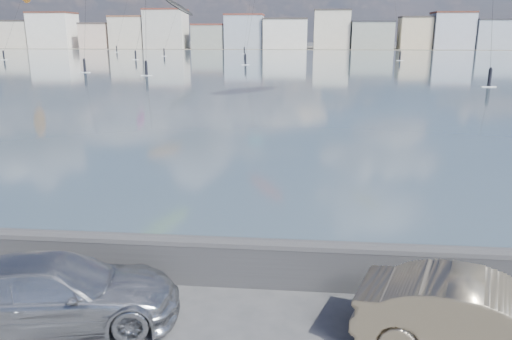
{
  "coord_description": "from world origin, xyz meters",
  "views": [
    {
      "loc": [
        2.08,
        -6.9,
        5.18
      ],
      "look_at": [
        1.0,
        4.0,
        2.2
      ],
      "focal_mm": 35.0,
      "sensor_mm": 36.0,
      "label": 1
    }
  ],
  "objects": [
    {
      "name": "far_shore_strip",
      "position": [
        0.0,
        200.0,
        0.01
      ],
      "size": [
        500.0,
        60.0,
        0.0
      ],
      "primitive_type": "cube",
      "color": "#4C473D",
      "rests_on": "ground"
    },
    {
      "name": "car_silver",
      "position": [
        -2.36,
        0.89,
        0.64
      ],
      "size": [
        4.73,
        2.74,
        1.29
      ],
      "primitive_type": "imported",
      "rotation": [
        0.0,
        0.0,
        1.79
      ],
      "color": "#A3A5AB",
      "rests_on": "ground"
    },
    {
      "name": "seawall",
      "position": [
        0.0,
        2.7,
        0.58
      ],
      "size": [
        400.0,
        0.36,
        1.08
      ],
      "color": "#28282B",
      "rests_on": "ground"
    },
    {
      "name": "bay_water",
      "position": [
        0.0,
        91.5,
        0.01
      ],
      "size": [
        500.0,
        177.0,
        0.0
      ],
      "primitive_type": "cube",
      "color": "#3E5460",
      "rests_on": "ground"
    },
    {
      "name": "car_champagne",
      "position": [
        5.08,
        0.57,
        0.68
      ],
      "size": [
        4.36,
        2.71,
        1.36
      ],
      "primitive_type": "imported",
      "rotation": [
        0.0,
        0.0,
        1.24
      ],
      "color": "tan",
      "rests_on": "ground"
    },
    {
      "name": "kitesurfer_16",
      "position": [
        -32.39,
        129.88,
        12.25
      ],
      "size": [
        8.09,
        15.69,
        15.47
      ],
      "color": "black",
      "rests_on": "ground"
    },
    {
      "name": "far_buildings",
      "position": [
        1.31,
        186.0,
        6.03
      ],
      "size": [
        240.79,
        13.26,
        14.6
      ],
      "color": "beige",
      "rests_on": "ground"
    }
  ]
}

